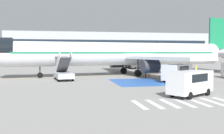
# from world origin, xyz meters

# --- Properties ---
(ground_plane) EXTENTS (600.00, 600.00, 0.00)m
(ground_plane) POSITION_xyz_m (0.00, 0.00, 0.00)
(ground_plane) COLOR gray
(apron_leadline_yellow) EXTENTS (80.87, 12.89, 0.01)m
(apron_leadline_yellow) POSITION_xyz_m (-1.03, 0.25, 0.00)
(apron_leadline_yellow) COLOR gold
(apron_leadline_yellow) RESTS_ON ground_plane
(apron_stand_patch_blue) EXTENTS (6.58, 8.89, 0.01)m
(apron_stand_patch_blue) POSITION_xyz_m (-1.03, -10.10, 0.00)
(apron_stand_patch_blue) COLOR #2856A8
(apron_stand_patch_blue) RESTS_ON ground_plane
(apron_walkway_bar_0) EXTENTS (0.44, 3.60, 0.01)m
(apron_walkway_bar_0) POSITION_xyz_m (-5.23, -24.29, 0.00)
(apron_walkway_bar_0) COLOR silver
(apron_walkway_bar_0) RESTS_ON ground_plane
(apron_walkway_bar_1) EXTENTS (0.44, 3.60, 0.01)m
(apron_walkway_bar_1) POSITION_xyz_m (-4.03, -24.29, 0.00)
(apron_walkway_bar_1) COLOR silver
(apron_walkway_bar_1) RESTS_ON ground_plane
(apron_walkway_bar_2) EXTENTS (0.44, 3.60, 0.01)m
(apron_walkway_bar_2) POSITION_xyz_m (-2.83, -24.29, 0.00)
(apron_walkway_bar_2) COLOR silver
(apron_walkway_bar_2) RESTS_ON ground_plane
(apron_walkway_bar_3) EXTENTS (0.44, 3.60, 0.01)m
(apron_walkway_bar_3) POSITION_xyz_m (-1.63, -24.29, 0.00)
(apron_walkway_bar_3) COLOR silver
(apron_walkway_bar_3) RESTS_ON ground_plane
(apron_walkway_bar_4) EXTENTS (0.44, 3.60, 0.01)m
(apron_walkway_bar_4) POSITION_xyz_m (-0.43, -24.29, 0.00)
(apron_walkway_bar_4) COLOR silver
(apron_walkway_bar_4) RESTS_ON ground_plane
(apron_walkway_bar_5) EXTENTS (0.44, 3.60, 0.01)m
(apron_walkway_bar_5) POSITION_xyz_m (0.77, -24.29, 0.00)
(apron_walkway_bar_5) COLOR silver
(apron_walkway_bar_5) RESTS_ON ground_plane
(airliner) EXTENTS (47.75, 31.81, 10.49)m
(airliner) POSITION_xyz_m (-0.46, 0.34, 3.64)
(airliner) COLOR silver
(airliner) RESTS_ON ground_plane
(boarding_stairs_forward) EXTENTS (2.92, 5.47, 4.13)m
(boarding_stairs_forward) POSITION_xyz_m (-10.62, -5.77, 1.01)
(boarding_stairs_forward) COLOR #ADB2BA
(boarding_stairs_forward) RESTS_ON ground_plane
(fuel_tanker) EXTENTS (3.08, 9.82, 3.34)m
(fuel_tanker) POSITION_xyz_m (5.78, 19.96, 1.68)
(fuel_tanker) COLOR #38383D
(fuel_tanker) RESTS_ON ground_plane
(service_van_0) EXTENTS (5.12, 4.71, 2.32)m
(service_van_0) POSITION_xyz_m (4.02, -10.78, 1.38)
(service_van_0) COLOR silver
(service_van_0) RESTS_ON ground_plane
(service_van_2) EXTENTS (5.06, 4.08, 2.23)m
(service_van_2) POSITION_xyz_m (0.29, -21.57, 1.33)
(service_van_2) COLOR silver
(service_van_2) RESTS_ON ground_plane
(ground_crew_0) EXTENTS (0.38, 0.49, 1.75)m
(ground_crew_0) POSITION_xyz_m (11.76, -1.62, 1.01)
(ground_crew_0) COLOR #191E38
(ground_crew_0) RESTS_ON ground_plane
(ground_crew_1) EXTENTS (0.25, 0.44, 1.76)m
(ground_crew_1) POSITION_xyz_m (1.65, -4.90, 1.02)
(ground_crew_1) COLOR #2D2D33
(ground_crew_1) RESTS_ON ground_plane
(ground_crew_2) EXTENTS (0.47, 0.46, 1.81)m
(ground_crew_2) POSITION_xyz_m (9.68, -2.87, 1.05)
(ground_crew_2) COLOR #2D2D33
(ground_crew_2) RESTS_ON ground_plane
(traffic_cone_1) EXTENTS (0.53, 0.53, 0.58)m
(traffic_cone_1) POSITION_xyz_m (2.65, -3.54, 0.29)
(traffic_cone_1) COLOR orange
(traffic_cone_1) RESTS_ON ground_plane
(terminal_building) EXTENTS (98.80, 12.10, 13.48)m
(terminal_building) POSITION_xyz_m (13.01, 84.84, 6.74)
(terminal_building) COLOR #9EA3A8
(terminal_building) RESTS_ON ground_plane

